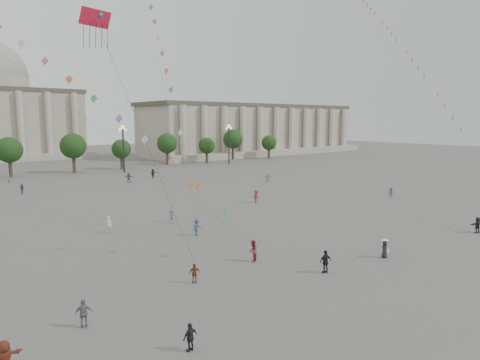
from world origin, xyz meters
TOP-DOWN VIEW (x-y plane):
  - ground at (0.00, 0.00)m, footprint 360.00×360.00m
  - hall_east at (75.00, 93.89)m, footprint 84.00×26.22m
  - tree_row at (0.00, 78.00)m, footprint 137.12×5.12m
  - lamp_post_mid_east at (15.00, 70.00)m, footprint 2.00×0.90m
  - lamp_post_far_east at (45.00, 70.00)m, footprint 2.00×0.90m
  - person_crowd_0 at (-9.63, 54.17)m, footprint 1.07×0.81m
  - person_crowd_3 at (21.67, -2.72)m, footprint 1.65×0.99m
  - person_crowd_4 at (-8.82, 68.00)m, footprint 1.27×1.43m
  - person_crowd_6 at (-0.99, 21.58)m, footprint 1.21×0.93m
  - person_crowd_7 at (30.19, 38.77)m, footprint 1.44×1.52m
  - person_crowd_8 at (14.62, 24.49)m, footprint 1.37×1.07m
  - person_crowd_9 at (15.76, 57.82)m, footprint 1.78×1.35m
  - person_crowd_12 at (9.12, 54.86)m, footprint 1.71×1.63m
  - person_crowd_13 at (-8.34, 22.07)m, footprint 0.76×0.73m
  - person_crowd_14 at (33.57, 14.61)m, footprint 1.11×1.01m
  - tourist_0 at (-9.15, 4.38)m, footprint 0.94×0.70m
  - tourist_1 at (-0.11, -0.31)m, footprint 1.15×0.72m
  - tourist_2 at (-22.25, 0.31)m, footprint 1.68×0.67m
  - tourist_3 at (-17.77, 2.76)m, footprint 1.07×0.72m
  - tourist_4 at (-14.43, -3.27)m, footprint 0.93×0.47m
  - kite_flyer_0 at (-2.73, 5.28)m, footprint 1.14×1.10m
  - kite_flyer_1 at (-1.81, 15.14)m, footprint 1.29×0.96m
  - hat_person at (6.79, -1.12)m, footprint 0.87×0.78m
  - dragon_kite at (-14.51, 7.24)m, footprint 3.85×1.98m
  - kite_train_east at (39.38, 17.53)m, footprint 29.96×42.49m

SIDE VIEW (x-z plane):
  - ground at x=0.00m, z-range 0.00..0.00m
  - tourist_0 at x=-9.15m, z-range 0.00..1.49m
  - person_crowd_14 at x=33.57m, z-range 0.00..1.50m
  - tourist_4 at x=-14.43m, z-range 0.00..1.52m
  - person_crowd_4 at x=-8.82m, z-range 0.00..1.57m
  - hat_person at x=6.79m, z-range -0.03..1.66m
  - person_crowd_6 at x=-0.99m, z-range 0.00..1.65m
  - tourist_3 at x=-17.77m, z-range 0.00..1.68m
  - person_crowd_0 at x=-9.63m, z-range 0.00..1.69m
  - person_crowd_3 at x=21.67m, z-range 0.00..1.69m
  - person_crowd_7 at x=30.19m, z-range 0.00..1.71m
  - person_crowd_13 at x=-8.34m, z-range 0.00..1.76m
  - tourist_2 at x=-22.25m, z-range 0.00..1.76m
  - kite_flyer_1 at x=-1.81m, z-range 0.00..1.78m
  - tourist_1 at x=-0.11m, z-range 0.00..1.82m
  - kite_flyer_0 at x=-2.73m, z-range 0.00..1.86m
  - person_crowd_8 at x=14.62m, z-range 0.00..1.86m
  - person_crowd_9 at x=15.76m, z-range 0.00..1.87m
  - person_crowd_12 at x=9.12m, z-range 0.00..1.93m
  - tree_row at x=0.00m, z-range 1.39..9.39m
  - lamp_post_mid_east at x=15.00m, z-range 2.03..12.68m
  - lamp_post_far_east at x=45.00m, z-range 2.03..12.68m
  - hall_east at x=75.00m, z-range -0.17..17.03m
  - dragon_kite at x=-14.51m, z-range 8.58..26.38m
  - kite_train_east at x=39.38m, z-range -10.00..55.86m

